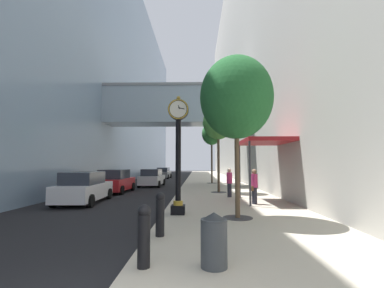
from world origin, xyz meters
name	(u,v)px	position (x,y,z in m)	size (l,w,h in m)	color
ground_plane	(185,183)	(0.00, 27.00, 0.00)	(110.00, 110.00, 0.00)	black
sidewalk_right	(212,181)	(3.13, 30.00, 0.07)	(6.26, 80.00, 0.14)	#BCB29E
building_block_left	(94,69)	(-11.61, 29.94, 14.02)	(22.75, 80.00, 28.15)	#758EA8
building_block_right	(272,51)	(10.76, 30.00, 16.21)	(9.00, 80.00, 32.42)	#B7B2A8
street_clock	(178,148)	(0.65, 7.95, 2.77)	(0.84, 0.55, 4.78)	black
bollard_nearest	(144,234)	(0.39, 2.39, 0.77)	(0.26, 0.26, 1.20)	black
bollard_second	(160,213)	(0.39, 4.66, 0.77)	(0.26, 0.26, 1.20)	black
street_tree_near	(236,98)	(2.92, 7.22, 4.65)	(2.77, 2.77, 6.12)	#333335
street_tree_mid_near	(218,123)	(2.92, 16.21, 5.08)	(2.17, 2.17, 6.23)	#333335
street_tree_mid_far	(212,134)	(2.92, 25.21, 5.23)	(2.04, 2.04, 6.32)	#333335
trash_bin	(214,239)	(1.75, 2.43, 0.68)	(0.53, 0.53, 1.05)	#383D42
pedestrian_walking	(254,185)	(4.27, 10.73, 1.06)	(0.52, 0.48, 1.74)	#23232D
pedestrian_by_clock	(229,182)	(3.36, 13.55, 1.06)	(0.37, 0.37, 1.72)	#23232D
storefront_awning	(264,143)	(5.02, 11.64, 3.28)	(2.40, 3.60, 3.30)	maroon
car_white_near	(84,188)	(-4.80, 11.85, 0.82)	(2.19, 4.69, 1.70)	silver
car_grey_mid	(164,173)	(-3.57, 36.77, 0.78)	(2.02, 4.68, 1.59)	slate
car_red_far	(115,181)	(-4.73, 17.21, 0.83)	(2.22, 4.36, 1.71)	#AD191E
car_silver_trailing	(152,178)	(-2.89, 22.67, 0.80)	(2.16, 4.14, 1.64)	#B7BABF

